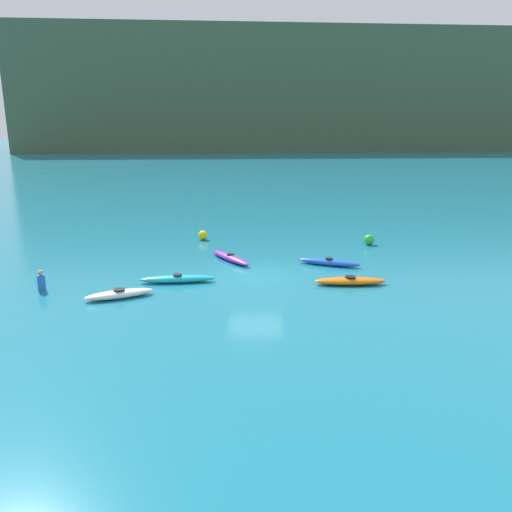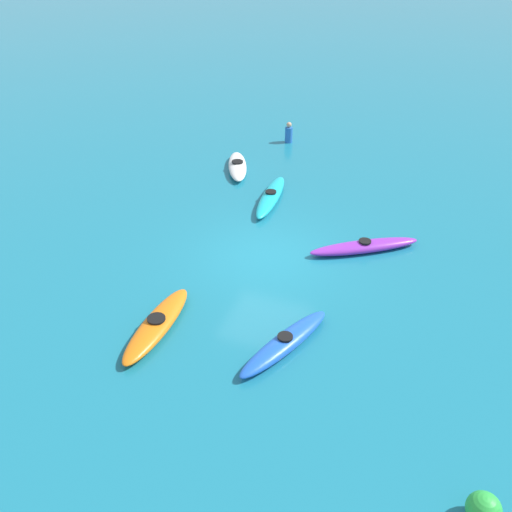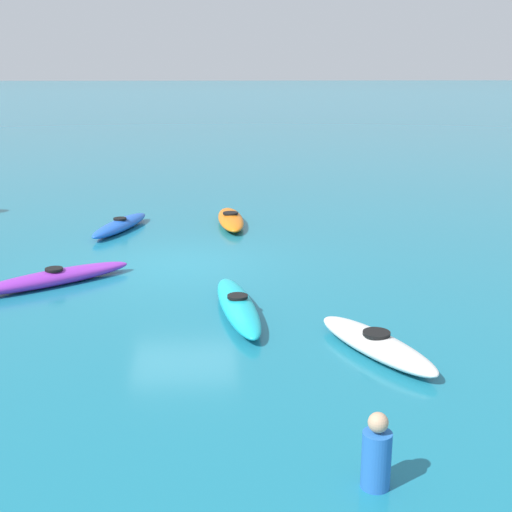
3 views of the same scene
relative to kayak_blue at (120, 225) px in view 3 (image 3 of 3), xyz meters
name	(u,v)px [view 3 (image 3 of 3)]	position (x,y,z in m)	size (l,w,h in m)	color
ground_plane	(182,265)	(-3.58, -1.82, -0.16)	(600.00, 600.00, 0.00)	#19728C
kayak_blue	(120,225)	(0.00, 0.00, 0.00)	(3.09, 1.59, 0.37)	blue
kayak_purple	(55,278)	(-4.92, 0.78, 0.00)	(2.40, 3.11, 0.37)	purple
kayak_white	(376,344)	(-8.92, -5.05, 0.00)	(2.73, 1.77, 0.37)	white
kayak_cyan	(238,306)	(-6.96, -2.95, 0.00)	(3.32, 0.97, 0.37)	#19B7C6
kayak_orange	(231,219)	(0.53, -3.12, 0.00)	(3.08, 0.82, 0.37)	orange
person_near_shore	(376,455)	(-12.41, -4.17, 0.22)	(0.36, 0.36, 0.88)	blue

